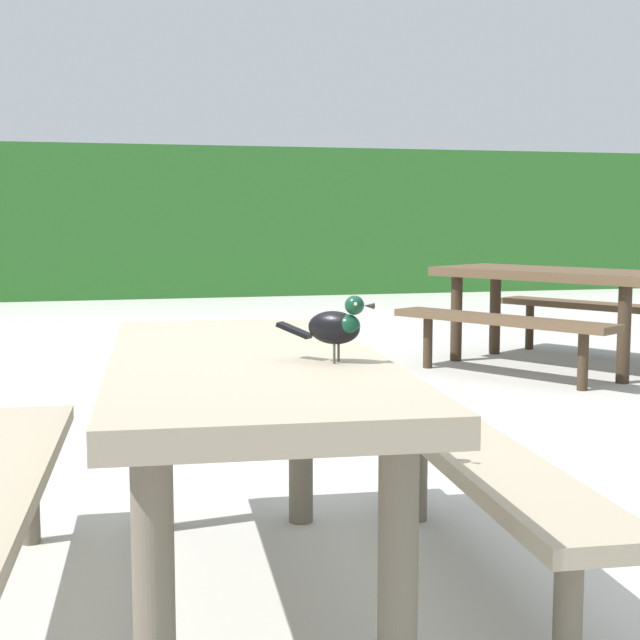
% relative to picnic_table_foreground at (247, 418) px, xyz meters
% --- Properties ---
extents(ground_plane, '(60.00, 60.00, 0.00)m').
position_rel_picnic_table_foreground_xyz_m(ground_plane, '(0.19, 0.29, -0.56)').
color(ground_plane, '#B7B5AD').
extents(hedge_wall, '(28.00, 1.21, 2.11)m').
position_rel_picnic_table_foreground_xyz_m(hedge_wall, '(0.19, 10.91, 0.50)').
color(hedge_wall, '#2D6B28').
rests_on(hedge_wall, ground).
extents(picnic_table_foreground, '(1.81, 1.85, 0.74)m').
position_rel_picnic_table_foreground_xyz_m(picnic_table_foreground, '(0.00, 0.00, 0.00)').
color(picnic_table_foreground, gray).
rests_on(picnic_table_foreground, ground).
extents(bird_grackle, '(0.23, 0.20, 0.18)m').
position_rel_picnic_table_foreground_xyz_m(bird_grackle, '(0.21, -0.21, 0.29)').
color(bird_grackle, black).
rests_on(bird_grackle, picnic_table_foreground).
extents(picnic_table_mid_left, '(2.32, 2.33, 0.74)m').
position_rel_picnic_table_foreground_xyz_m(picnic_table_mid_left, '(2.98, 3.68, 0.00)').
color(picnic_table_mid_left, brown).
rests_on(picnic_table_mid_left, ground).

